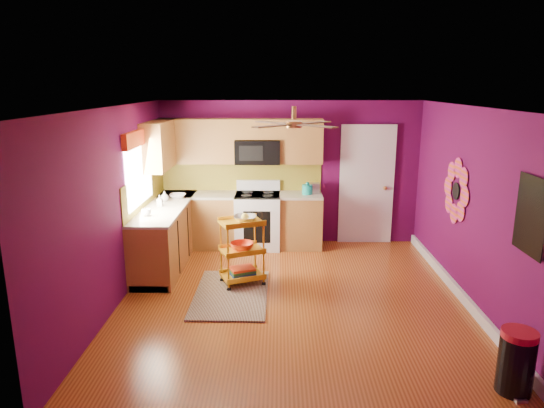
{
  "coord_description": "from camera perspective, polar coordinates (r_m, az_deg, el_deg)",
  "views": [
    {
      "loc": [
        -0.18,
        -5.88,
        2.77
      ],
      "look_at": [
        -0.28,
        0.4,
        1.21
      ],
      "focal_mm": 32.0,
      "sensor_mm": 36.0,
      "label": 1
    }
  ],
  "objects": [
    {
      "name": "ground",
      "position": [
        6.5,
        2.43,
        -11.26
      ],
      "size": [
        5.0,
        5.0,
        0.0
      ],
      "primitive_type": "plane",
      "color": "brown",
      "rests_on": "ground"
    },
    {
      "name": "room_envelope",
      "position": [
        5.99,
        2.84,
        3.01
      ],
      "size": [
        4.54,
        5.04,
        2.52
      ],
      "color": "#540941",
      "rests_on": "ground"
    },
    {
      "name": "lower_cabinets",
      "position": [
        8.13,
        -7.41,
        -2.86
      ],
      "size": [
        2.81,
        2.31,
        0.94
      ],
      "color": "brown",
      "rests_on": "ground"
    },
    {
      "name": "electric_range",
      "position": [
        8.38,
        -1.68,
        -1.88
      ],
      "size": [
        0.76,
        0.66,
        1.13
      ],
      "color": "white",
      "rests_on": "ground"
    },
    {
      "name": "upper_cabinetry",
      "position": [
        8.18,
        -6.63,
        7.05
      ],
      "size": [
        2.8,
        2.3,
        1.26
      ],
      "color": "brown",
      "rests_on": "ground"
    },
    {
      "name": "left_window",
      "position": [
        7.3,
        -15.41,
        5.33
      ],
      "size": [
        0.08,
        1.35,
        1.08
      ],
      "color": "white",
      "rests_on": "ground"
    },
    {
      "name": "panel_door",
      "position": [
        8.67,
        11.05,
        2.08
      ],
      "size": [
        0.95,
        0.11,
        2.15
      ],
      "color": "white",
      "rests_on": "ground"
    },
    {
      "name": "right_wall_art",
      "position": [
        6.19,
        23.76,
        0.39
      ],
      "size": [
        0.04,
        2.74,
        1.04
      ],
      "color": "black",
      "rests_on": "ground"
    },
    {
      "name": "ceiling_fan",
      "position": [
        6.1,
        2.6,
        9.45
      ],
      "size": [
        1.01,
        1.01,
        0.26
      ],
      "color": "#BF8C3F",
      "rests_on": "ground"
    },
    {
      "name": "shag_rug",
      "position": [
        6.68,
        -4.82,
        -10.47
      ],
      "size": [
        0.98,
        1.59,
        0.02
      ],
      "primitive_type": "cube",
      "rotation": [
        0.0,
        0.0,
        -0.01
      ],
      "color": "black",
      "rests_on": "ground"
    },
    {
      "name": "rolling_cart",
      "position": [
        6.81,
        -3.48,
        -5.23
      ],
      "size": [
        0.69,
        0.61,
        1.04
      ],
      "color": "gold",
      "rests_on": "ground"
    },
    {
      "name": "trash_can",
      "position": [
        5.15,
        26.79,
        -16.23
      ],
      "size": [
        0.37,
        0.38,
        0.61
      ],
      "color": "black",
      "rests_on": "ground"
    },
    {
      "name": "teal_kettle",
      "position": [
        8.27,
        4.18,
        1.74
      ],
      "size": [
        0.18,
        0.18,
        0.21
      ],
      "color": "#15A192",
      "rests_on": "lower_cabinets"
    },
    {
      "name": "toaster",
      "position": [
        8.36,
        4.84,
        1.9
      ],
      "size": [
        0.22,
        0.15,
        0.18
      ],
      "primitive_type": "cube",
      "color": "beige",
      "rests_on": "lower_cabinets"
    },
    {
      "name": "soap_bottle_a",
      "position": [
        7.61,
        -13.07,
        0.36
      ],
      "size": [
        0.08,
        0.08,
        0.18
      ],
      "primitive_type": "imported",
      "color": "#EA3F72",
      "rests_on": "lower_cabinets"
    },
    {
      "name": "soap_bottle_b",
      "position": [
        7.95,
        -12.52,
        0.92
      ],
      "size": [
        0.13,
        0.13,
        0.16
      ],
      "primitive_type": "imported",
      "color": "white",
      "rests_on": "lower_cabinets"
    },
    {
      "name": "counter_dish",
      "position": [
        8.13,
        -11.04,
        0.93
      ],
      "size": [
        0.26,
        0.26,
        0.07
      ],
      "primitive_type": "imported",
      "color": "white",
      "rests_on": "lower_cabinets"
    },
    {
      "name": "counter_cup",
      "position": [
        7.11,
        -14.56,
        -0.97
      ],
      "size": [
        0.13,
        0.13,
        0.1
      ],
      "primitive_type": "imported",
      "color": "white",
      "rests_on": "lower_cabinets"
    }
  ]
}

